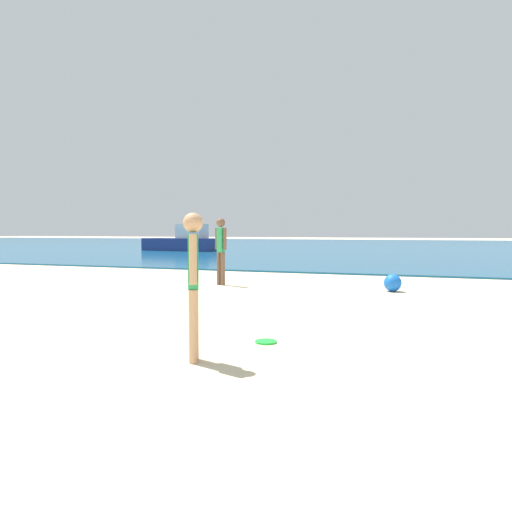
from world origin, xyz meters
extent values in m
cube|color=#14567F|center=(0.00, 45.07, 0.03)|extent=(160.00, 60.00, 0.06)
cylinder|color=tan|center=(0.14, 4.32, 0.40)|extent=(0.11, 0.11, 0.80)
cylinder|color=tan|center=(0.20, 4.20, 0.40)|extent=(0.11, 0.11, 0.80)
cube|color=#2DA35B|center=(0.17, 4.26, 1.10)|extent=(0.18, 0.22, 0.60)
sphere|color=tan|center=(0.17, 4.26, 1.53)|extent=(0.22, 0.22, 0.22)
cylinder|color=tan|center=(0.10, 4.39, 1.13)|extent=(0.08, 0.08, 0.53)
cylinder|color=tan|center=(0.23, 4.13, 1.13)|extent=(0.08, 0.08, 0.53)
cylinder|color=green|center=(0.65, 5.34, 0.01)|extent=(0.28, 0.28, 0.03)
cylinder|color=brown|center=(-2.58, 11.09, 0.43)|extent=(0.12, 0.12, 0.87)
cylinder|color=brown|center=(-2.44, 11.03, 0.43)|extent=(0.12, 0.12, 0.87)
cube|color=#2DA35B|center=(-2.51, 11.06, 1.19)|extent=(0.23, 0.19, 0.65)
sphere|color=brown|center=(-2.51, 11.06, 1.66)|extent=(0.24, 0.24, 0.24)
cylinder|color=brown|center=(-2.66, 11.13, 1.23)|extent=(0.09, 0.09, 0.58)
cylinder|color=brown|center=(-2.37, 11.00, 1.23)|extent=(0.09, 0.09, 0.58)
cube|color=navy|center=(-13.40, 28.71, 0.49)|extent=(5.57, 2.32, 0.87)
cube|color=silver|center=(-12.43, 28.60, 1.41)|extent=(2.07, 1.42, 0.97)
sphere|color=blue|center=(1.87, 11.17, 0.21)|extent=(0.41, 0.41, 0.41)
camera|label=1|loc=(2.53, -0.33, 1.44)|focal=33.00mm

